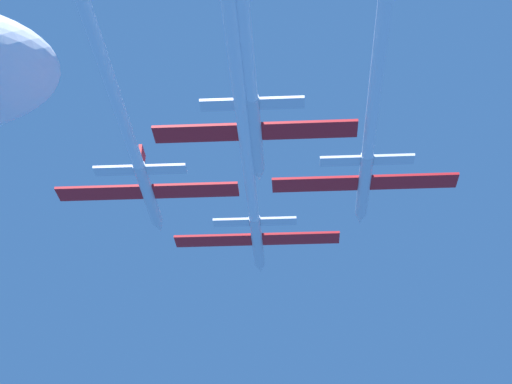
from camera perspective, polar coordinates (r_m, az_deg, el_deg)
The scene contains 3 objects.
jet_lead at distance 68.35m, azimuth -0.51°, elevation 1.46°, with size 16.08×47.90×2.66m.
jet_left_wing at distance 58.50m, azimuth -10.45°, elevation 8.35°, with size 16.08×57.10×2.66m.
jet_right_wing at distance 59.19m, azimuth 8.47°, elevation 7.98°, with size 16.08×52.45×2.66m.
Camera 1 is at (3.28, -70.73, -36.57)m, focal length 56.89 mm.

